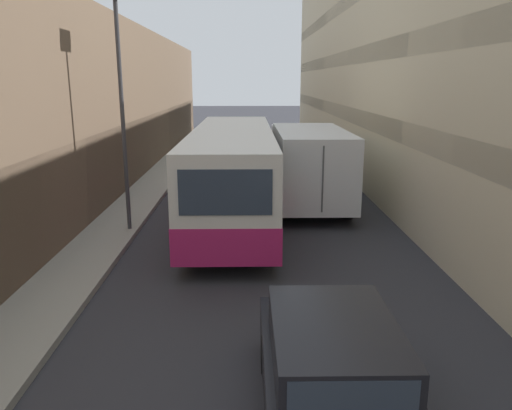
# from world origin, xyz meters

# --- Properties ---
(ground_plane) EXTENTS (150.00, 150.00, 0.00)m
(ground_plane) POSITION_xyz_m (0.00, 15.00, 0.00)
(ground_plane) COLOR #2B2B30
(sidewalk_left) EXTENTS (1.60, 60.00, 0.15)m
(sidewalk_left) POSITION_xyz_m (-4.54, 15.00, 0.08)
(sidewalk_left) COLOR gray
(sidewalk_left) RESTS_ON ground_plane
(building_left_shopfront) EXTENTS (2.40, 60.00, 6.97)m
(building_left_shopfront) POSITION_xyz_m (-6.44, 15.00, 3.17)
(building_left_shopfront) COLOR brown
(building_left_shopfront) RESTS_ON ground_plane
(building_right_apartment) EXTENTS (2.40, 60.00, 11.74)m
(building_right_apartment) POSITION_xyz_m (5.49, 15.00, 5.84)
(building_right_apartment) COLOR beige
(building_right_apartment) RESTS_ON ground_plane
(car_hatchback) EXTENTS (1.84, 4.39, 1.46)m
(car_hatchback) POSITION_xyz_m (0.71, 5.02, 0.73)
(car_hatchback) COLOR black
(car_hatchback) RESTS_ON ground_plane
(bus) EXTENTS (2.53, 11.31, 2.96)m
(bus) POSITION_xyz_m (-0.90, 15.41, 1.58)
(bus) COLOR silver
(bus) RESTS_ON ground_plane
(box_truck) EXTENTS (2.41, 8.21, 2.80)m
(box_truck) POSITION_xyz_m (1.84, 17.88, 1.55)
(box_truck) COLOR silver
(box_truck) RESTS_ON ground_plane
(panel_van) EXTENTS (1.97, 4.14, 2.10)m
(panel_van) POSITION_xyz_m (-0.75, 25.44, 1.16)
(panel_van) COLOR #BCBCC1
(panel_van) RESTS_ON ground_plane
(street_lamp) EXTENTS (0.36, 0.80, 6.78)m
(street_lamp) POSITION_xyz_m (-3.98, 13.73, 4.86)
(street_lamp) COLOR #38383D
(street_lamp) RESTS_ON sidewalk_left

